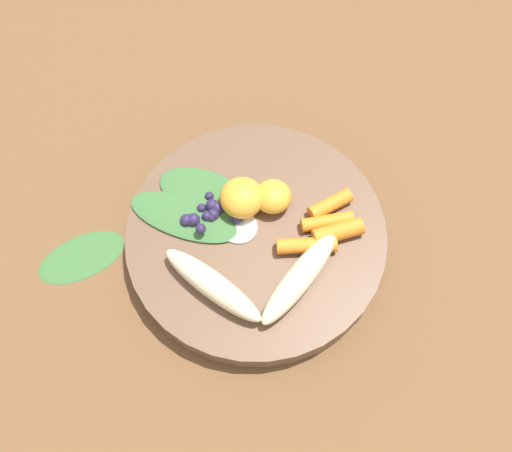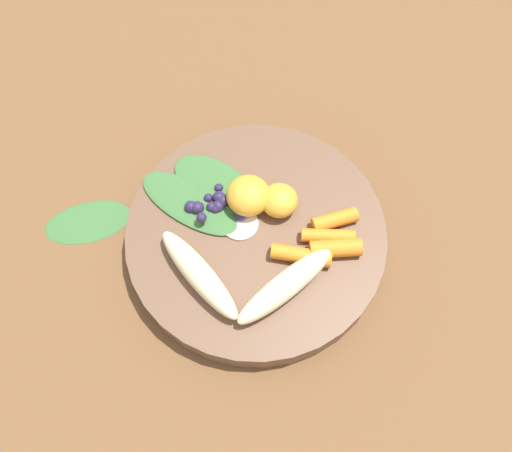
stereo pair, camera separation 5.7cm
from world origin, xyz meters
TOP-DOWN VIEW (x-y plane):
  - ground_plane at (0.00, 0.00)m, footprint 2.40×2.40m
  - bowl at (0.00, 0.00)m, footprint 0.29×0.29m
  - banana_peeled_left at (0.03, 0.07)m, footprint 0.13×0.05m
  - banana_peeled_right at (0.08, -0.01)m, footprint 0.05×0.13m
  - orange_segment_near at (-0.02, -0.03)m, footprint 0.05×0.05m
  - orange_segment_far at (-0.04, 0.00)m, footprint 0.04×0.04m
  - carrot_front at (-0.01, 0.06)m, footprint 0.05×0.06m
  - carrot_mid_left at (-0.04, 0.08)m, footprint 0.05×0.05m
  - carrot_mid_right at (-0.04, 0.06)m, footprint 0.05×0.05m
  - carrot_rear at (-0.06, 0.06)m, footprint 0.05×0.04m
  - blueberry_pile at (0.01, -0.05)m, footprint 0.06×0.06m
  - coconut_shred_patch at (0.01, -0.02)m, footprint 0.04×0.04m
  - kale_leaf_left at (-0.01, -0.07)m, footprint 0.07×0.12m
  - kale_leaf_right at (0.02, -0.08)m, footprint 0.07×0.13m
  - kale_leaf_stray at (0.11, -0.16)m, footprint 0.11×0.10m

SIDE VIEW (x-z plane):
  - ground_plane at x=0.00m, z-range 0.00..0.00m
  - kale_leaf_stray at x=0.11m, z-range 0.00..0.01m
  - bowl at x=0.00m, z-range 0.00..0.03m
  - coconut_shred_patch at x=0.01m, z-range 0.03..0.03m
  - kale_leaf_left at x=-0.01m, z-range 0.03..0.04m
  - kale_leaf_right at x=0.02m, z-range 0.03..0.04m
  - carrot_mid_right at x=-0.04m, z-range 0.03..0.05m
  - carrot_rear at x=-0.06m, z-range 0.03..0.05m
  - blueberry_pile at x=0.01m, z-range 0.03..0.05m
  - carrot_front at x=-0.01m, z-range 0.03..0.05m
  - carrot_mid_left at x=-0.04m, z-range 0.03..0.05m
  - banana_peeled_left at x=0.03m, z-range 0.03..0.06m
  - banana_peeled_right at x=0.08m, z-range 0.03..0.06m
  - orange_segment_far at x=-0.04m, z-range 0.03..0.06m
  - orange_segment_near at x=-0.02m, z-range 0.03..0.07m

